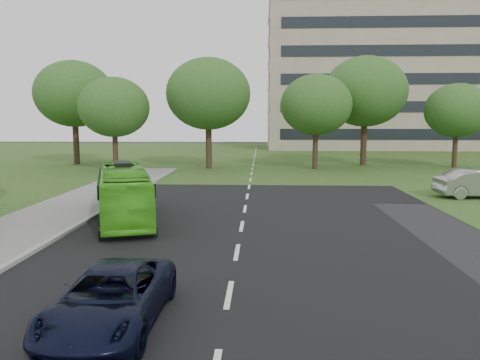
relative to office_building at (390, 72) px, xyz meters
The scene contains 12 objects.
ground 66.91m from the office_building, 109.51° to the right, with size 160.00×160.00×0.00m, color black.
street_surfaces 46.81m from the office_building, 119.67° to the right, with size 120.00×120.00×0.15m.
office_building is the anchor object (origin of this frame).
tree_park_a 51.59m from the office_building, 132.30° to the right, with size 6.35×6.35×8.44m.
tree_park_b 44.41m from the office_building, 126.37° to the right, with size 7.93×7.93×10.39m.
tree_park_c 39.57m from the office_building, 114.30° to the right, with size 6.64×6.64×8.82m.
tree_park_d 34.00m from the office_building, 108.68° to the right, with size 8.27×8.27×10.93m.
tree_park_e 34.48m from the office_building, 94.07° to the right, with size 6.06×6.06×8.08m.
tree_park_f 51.82m from the office_building, 141.48° to the right, with size 7.96×7.96×10.62m.
bus 65.81m from the office_building, 115.06° to the right, with size 2.05×8.75×2.44m, color #49BD1E.
sedan 53.65m from the office_building, 98.96° to the right, with size 1.77×5.07×1.67m, color #98999C.
suv 75.05m from the office_building, 109.27° to the right, with size 2.17×4.71×1.31m, color black.
Camera 1 is at (0.83, -17.85, 4.60)m, focal length 35.00 mm.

